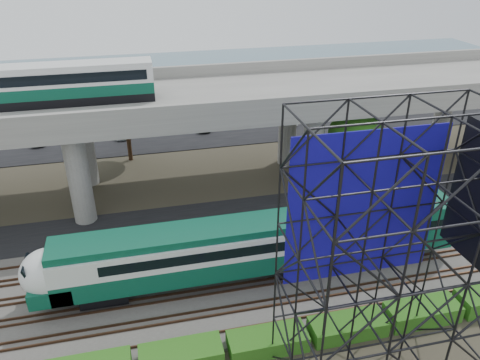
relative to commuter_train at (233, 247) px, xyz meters
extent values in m
plane|color=#474233|center=(-0.39, -2.00, -2.88)|extent=(140.00, 140.00, 0.00)
cube|color=slate|center=(-0.39, 0.00, -2.78)|extent=(90.00, 12.00, 0.20)
cube|color=black|center=(-0.39, 8.50, -2.84)|extent=(90.00, 5.00, 0.08)
cube|color=black|center=(-0.39, 32.00, -2.84)|extent=(90.00, 18.00, 0.08)
cube|color=slate|center=(-0.39, 54.00, -2.87)|extent=(140.00, 40.00, 0.03)
cube|color=#472D1E|center=(-0.39, -4.72, -2.60)|extent=(90.00, 0.08, 0.16)
cube|color=#472D1E|center=(-0.39, -3.28, -2.60)|extent=(90.00, 0.08, 0.16)
cube|color=#472D1E|center=(-0.39, -2.72, -2.60)|extent=(90.00, 0.08, 0.16)
cube|color=#472D1E|center=(-0.39, -1.28, -2.60)|extent=(90.00, 0.08, 0.16)
cube|color=#472D1E|center=(-0.39, -0.72, -2.60)|extent=(90.00, 0.08, 0.16)
cube|color=#472D1E|center=(-0.39, 0.72, -2.60)|extent=(90.00, 0.08, 0.16)
cube|color=#472D1E|center=(-0.39, 1.28, -2.60)|extent=(90.00, 0.08, 0.16)
cube|color=#472D1E|center=(-0.39, 2.72, -2.60)|extent=(90.00, 0.08, 0.16)
cube|color=#472D1E|center=(-0.39, 3.28, -2.60)|extent=(90.00, 0.08, 0.16)
cube|color=#472D1E|center=(-0.39, 4.72, -2.60)|extent=(90.00, 0.08, 0.16)
cube|color=black|center=(-8.62, 0.00, -2.07)|extent=(3.00, 2.20, 0.90)
cube|color=black|center=(4.38, 0.00, -2.07)|extent=(3.00, 2.20, 0.90)
cube|color=#0A4A35|center=(-2.12, 0.00, -0.92)|extent=(19.00, 3.00, 1.40)
cube|color=silver|center=(-2.12, 0.00, 0.53)|extent=(19.00, 3.00, 1.50)
cube|color=#0A4A35|center=(-2.12, 0.00, 1.53)|extent=(19.00, 2.60, 0.50)
cube|color=black|center=(-1.12, 0.00, 0.58)|extent=(15.00, 3.06, 0.70)
ellipsoid|color=silver|center=(-11.62, 0.00, -0.02)|extent=(3.60, 3.00, 3.20)
cube|color=#0A4A35|center=(-11.62, 0.00, -1.07)|extent=(2.60, 3.00, 1.10)
cube|color=black|center=(-12.72, 0.00, 0.48)|extent=(0.48, 2.00, 1.09)
cube|color=#0A4A35|center=(11.88, 0.00, 0.08)|extent=(8.00, 3.00, 3.40)
cube|color=#9E9B93|center=(-0.39, 14.00, 5.72)|extent=(80.00, 12.00, 1.20)
cube|color=#9E9B93|center=(-0.39, 8.25, 6.87)|extent=(80.00, 0.50, 1.10)
cube|color=#9E9B93|center=(-0.39, 19.75, 6.87)|extent=(80.00, 0.50, 1.10)
cylinder|color=#9E9B93|center=(-10.39, 10.50, 1.12)|extent=(1.80, 1.80, 8.00)
cylinder|color=#9E9B93|center=(-10.39, 17.50, 1.12)|extent=(1.80, 1.80, 8.00)
cube|color=#9E9B93|center=(-10.39, 14.00, 4.82)|extent=(2.40, 9.00, 0.60)
cylinder|color=#9E9B93|center=(9.61, 10.50, 1.12)|extent=(1.80, 1.80, 8.00)
cylinder|color=#9E9B93|center=(9.61, 17.50, 1.12)|extent=(1.80, 1.80, 8.00)
cube|color=#9E9B93|center=(9.61, 14.00, 4.82)|extent=(2.40, 9.00, 0.60)
cylinder|color=#9E9B93|center=(27.61, 17.50, 1.12)|extent=(1.80, 1.80, 8.00)
cube|color=#9E9B93|center=(27.61, 14.00, 4.82)|extent=(2.40, 9.00, 0.60)
cube|color=black|center=(-9.68, 14.00, 6.67)|extent=(12.00, 2.50, 0.70)
cube|color=#0A4A35|center=(-9.68, 14.00, 7.47)|extent=(12.00, 2.50, 0.90)
cube|color=silver|center=(-9.68, 14.00, 8.57)|extent=(12.00, 2.50, 1.30)
cube|color=black|center=(-9.68, 14.00, 8.62)|extent=(11.00, 2.56, 0.80)
cube|color=silver|center=(-9.68, 14.00, 9.37)|extent=(12.00, 2.40, 0.30)
cube|color=#130D92|center=(5.19, -6.95, 6.42)|extent=(8.10, 0.08, 8.25)
cube|color=#245914|center=(-4.39, -6.30, -2.31)|extent=(4.60, 1.80, 1.15)
cube|color=#245914|center=(0.61, -6.30, -2.37)|extent=(4.60, 1.80, 1.03)
cube|color=#245914|center=(5.61, -6.30, -2.38)|extent=(4.60, 1.80, 1.01)
cube|color=#245914|center=(10.61, -6.30, -2.32)|extent=(4.60, 1.80, 1.12)
cylinder|color=#382314|center=(13.61, 10.50, -0.48)|extent=(0.44, 0.44, 4.80)
ellipsoid|color=#245914|center=(13.61, 10.50, 2.72)|extent=(4.94, 4.94, 4.18)
cylinder|color=#382314|center=(-6.39, 22.00, -0.48)|extent=(0.44, 0.44, 4.80)
ellipsoid|color=#245914|center=(-6.39, 22.00, 2.72)|extent=(4.94, 4.94, 4.18)
imported|color=#BCBCBC|center=(-16.67, 29.00, -2.18)|extent=(2.00, 3.81, 1.24)
imported|color=#95969C|center=(-13.43, 34.00, -2.26)|extent=(1.58, 3.41, 1.08)
imported|color=#9EA1A5|center=(-7.30, 29.00, -2.23)|extent=(2.16, 4.14, 1.15)
imported|color=silver|center=(-3.17, 34.00, -2.22)|extent=(1.94, 4.18, 1.16)
imported|color=black|center=(2.69, 29.00, -2.16)|extent=(1.88, 3.90, 1.28)
imported|color=gray|center=(4.89, 34.00, -2.15)|extent=(1.88, 4.08, 1.30)
imported|color=white|center=(13.59, 29.00, -2.17)|extent=(1.83, 4.35, 1.26)
imported|color=gray|center=(16.54, 34.00, -2.14)|extent=(3.24, 5.13, 1.32)
camera|label=1|loc=(-5.46, -25.04, 18.38)|focal=35.00mm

